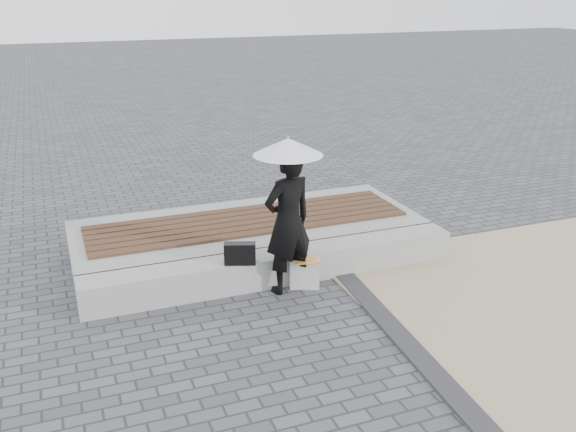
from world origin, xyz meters
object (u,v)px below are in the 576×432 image
object	(u,v)px
handbag	(240,253)
woman	(288,222)
seating_ledge	(277,266)
canvas_tote	(305,273)
parasol	(288,147)

from	to	relation	value
handbag	woman	bearing A→B (deg)	6.25
woman	handbag	size ratio (longest dim) A/B	4.77
seating_ledge	canvas_tote	bearing A→B (deg)	-50.82
parasol	handbag	size ratio (longest dim) A/B	2.76
seating_ledge	parasol	bearing A→B (deg)	-82.84
handbag	parasol	bearing A→B (deg)	6.25
seating_ledge	handbag	distance (m)	0.66
handbag	canvas_tote	world-z (taller)	handbag
seating_ledge	woman	distance (m)	0.79
seating_ledge	parasol	distance (m)	1.70
woman	canvas_tote	world-z (taller)	woman
seating_ledge	canvas_tote	distance (m)	0.41
handbag	canvas_tote	xyz separation A→B (m)	(0.80, -0.15, -0.34)
woman	canvas_tote	size ratio (longest dim) A/B	4.68
seating_ledge	canvas_tote	world-z (taller)	seating_ledge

